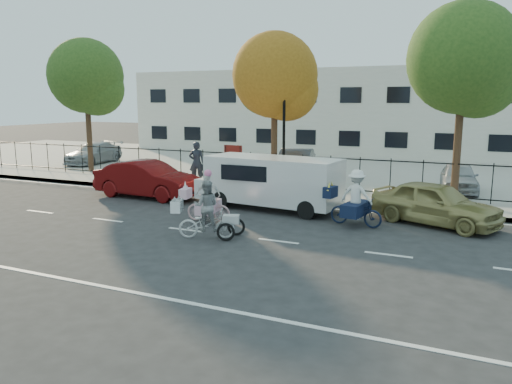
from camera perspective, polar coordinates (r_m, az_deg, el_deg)
The scene contains 22 objects.
ground at distance 15.24m, azimuth -7.99°, elevation -4.32°, with size 120.00×120.00×0.00m, color #333334.
road_markings at distance 15.24m, azimuth -7.99°, elevation -4.30°, with size 60.00×9.52×0.01m, color silver, non-canonical shape.
curb at distance 19.56m, azimuth -0.09°, elevation -0.71°, with size 60.00×0.10×0.15m, color #A8A399.
sidewalk at distance 20.50m, azimuth 1.13°, elevation -0.20°, with size 60.00×2.20×0.15m, color #A8A399.
parking_lot at distance 28.80m, azimuth 8.14°, elevation 2.77°, with size 60.00×15.60×0.15m, color #A8A399.
iron_fence at distance 21.37m, azimuth 2.30°, elevation 2.47°, with size 58.00×0.06×1.50m, color black, non-canonical shape.
building at distance 38.27m, azimuth 12.52°, elevation 8.89°, with size 34.00×10.00×6.00m, color silver.
lamppost at distance 20.63m, azimuth 3.22°, elevation 8.35°, with size 0.36×0.36×4.33m.
street_sign at distance 21.71m, azimuth -2.63°, elevation 3.97°, with size 0.85×0.06×1.80m.
zebra_trike at distance 14.14m, azimuth -5.66°, elevation -2.74°, with size 1.91×1.31×1.66m.
unicorn_bike at distance 16.07m, azimuth -5.56°, elevation -1.19°, with size 1.71×1.21×1.70m.
bull_bike at distance 15.77m, azimuth 11.29°, elevation -1.29°, with size 1.94×1.35×1.76m.
white_van at distance 17.81m, azimuth 1.65°, elevation 1.31°, with size 5.42×2.25×1.87m.
red_sedan at distance 20.49m, azimuth -12.29°, elevation 1.43°, with size 1.55×4.46×1.47m, color #55090A.
gold_sedan at distance 16.57m, azimuth 19.81°, elevation -1.22°, with size 1.61×4.01×1.37m, color tan.
pedestrian at distance 22.64m, azimuth -6.80°, elevation 3.36°, with size 0.69×0.45×1.90m, color black.
lot_car_a at distance 31.40m, azimuth -18.07°, elevation 4.25°, with size 1.71×4.20×1.22m, color #969A9D.
lot_car_c at distance 23.95m, azimuth 4.52°, elevation 3.19°, with size 1.49×4.27×1.41m, color #46484D.
lot_car_d at distance 22.20m, azimuth 22.17°, elevation 1.59°, with size 1.39×3.47×1.18m, color #A6A9AE.
tree_west at distance 27.69m, azimuth -18.56°, elevation 12.08°, with size 3.83×3.83×7.02m.
tree_mid at distance 22.01m, azimuth 2.55°, elevation 12.73°, with size 3.70×3.70×6.78m.
tree_east at distance 19.83m, azimuth 23.04°, elevation 13.33°, with size 4.00×4.00×7.34m.
Camera 1 is at (7.94, -12.42, 3.84)m, focal length 35.00 mm.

